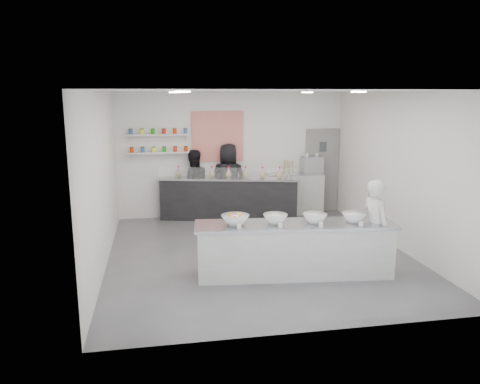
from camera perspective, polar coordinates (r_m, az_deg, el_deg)
name	(u,v)px	position (r m, az deg, el deg)	size (l,w,h in m)	color
floor	(258,254)	(8.88, 2.21, -7.53)	(6.00, 6.00, 0.00)	#515156
ceiling	(259,91)	(8.37, 2.38, 12.22)	(6.00, 6.00, 0.00)	white
back_wall	(232,155)	(11.41, -0.97, 4.58)	(5.50, 5.50, 0.00)	white
left_wall	(102,180)	(8.35, -16.46, 1.40)	(6.00, 6.00, 0.00)	white
right_wall	(399,171)	(9.48, 18.77, 2.45)	(6.00, 6.00, 0.00)	white
back_door	(322,170)	(12.03, 9.95, 2.61)	(0.88, 0.04, 2.10)	gray
pattern_panel	(218,136)	(11.29, -2.72, 6.79)	(1.25, 0.03, 1.20)	red
jar_shelf_lower	(159,153)	(11.16, -9.82, 4.76)	(1.45, 0.22, 0.04)	silver
jar_shelf_upper	(159,135)	(11.11, -9.90, 6.91)	(1.45, 0.22, 0.04)	silver
preserve_jars	(159,141)	(11.11, -9.87, 6.18)	(1.45, 0.10, 0.56)	#E73100
downlight_0	(182,92)	(7.19, -7.04, 12.04)	(0.24, 0.24, 0.02)	white
downlight_1	(358,92)	(7.86, 14.25, 11.75)	(0.24, 0.24, 0.02)	white
downlight_2	(175,92)	(9.78, -7.94, 11.95)	(0.24, 0.24, 0.02)	white
downlight_3	(307,92)	(10.29, 8.19, 11.93)	(0.24, 0.24, 0.02)	white
prep_counter	(294,249)	(7.79, 6.65, -6.96)	(3.26, 0.74, 0.89)	#B8B7B2
back_bar	(229,198)	(11.17, -1.37, -0.76)	(3.27, 0.60, 1.01)	black
sneeze_guard	(228,174)	(10.77, -1.51, 2.26)	(3.22, 0.01, 0.28)	white
espresso_ledge	(295,194)	(11.72, 6.73, -0.19)	(1.39, 0.44, 1.03)	#B8B7B2
espresso_machine	(312,165)	(11.72, 8.74, 3.28)	(0.51, 0.35, 0.39)	#93969E
cup_stacks	(288,167)	(11.54, 5.90, 3.04)	(0.24, 0.24, 0.32)	tan
prep_bowls	(295,219)	(7.64, 6.74, -3.25)	(2.35, 0.50, 0.16)	white
label_cards	(308,230)	(7.19, 8.33, -4.61)	(2.01, 0.04, 0.07)	white
cookie_bags	(229,172)	(11.05, -1.39, 2.47)	(2.54, 0.14, 0.26)	#C97B92
woman_prep	(375,227)	(8.03, 16.12, -4.14)	(0.58, 0.38, 1.60)	silver
staff_left	(193,184)	(11.26, -5.72, 0.96)	(0.81, 0.63, 1.66)	black
staff_right	(229,180)	(11.34, -1.41, 1.46)	(0.88, 0.57, 1.80)	black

